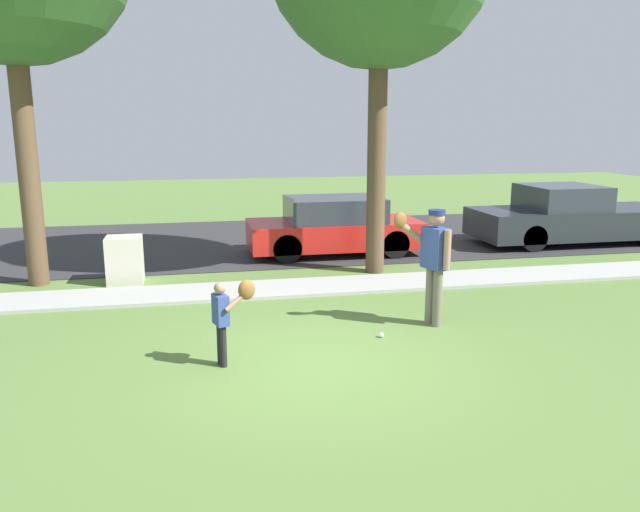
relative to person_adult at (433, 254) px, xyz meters
name	(u,v)px	position (x,y,z in m)	size (l,w,h in m)	color
ground_plane	(280,291)	(-1.98, 2.35, -1.11)	(48.00, 48.00, 0.00)	#567538
sidewalk_strip	(280,289)	(-1.98, 2.45, -1.08)	(36.00, 1.20, 0.06)	#A3A39E
road_surface	(253,240)	(-1.98, 7.45, -1.10)	(36.00, 6.80, 0.02)	#2D2D30
person_adult	(433,254)	(0.00, 0.00, 0.00)	(0.83, 0.61, 1.78)	#6B6656
person_child	(227,311)	(-3.13, -1.02, -0.38)	(0.56, 0.37, 1.13)	black
baseball	(381,335)	(-0.91, -0.42, -1.07)	(0.07, 0.07, 0.07)	white
utility_cabinet	(125,260)	(-4.83, 3.59, -0.65)	(0.66, 0.61, 0.91)	beige
parked_hatchback_red	(334,227)	(-0.27, 5.39, -0.45)	(4.00, 1.75, 1.33)	red
parked_pickup_dark	(571,217)	(5.97, 5.51, -0.43)	(5.20, 1.95, 1.48)	#23282D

